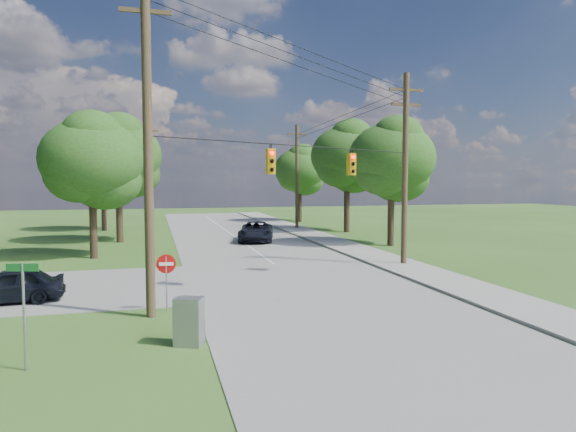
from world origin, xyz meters
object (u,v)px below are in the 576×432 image
object	(u,v)px
pole_north_w	(147,175)
control_cabinet	(189,322)
pole_north_e	(297,176)
pole_ne	(405,166)
car_main_north	(256,231)
car_cross_dark	(10,285)
do_not_enter_sign	(166,269)
pole_sw	(148,135)

from	to	relation	value
pole_north_w	control_cabinet	distance (m)	33.39
pole_north_e	pole_ne	bearing A→B (deg)	-90.00
pole_north_w	pole_north_e	bearing A→B (deg)	0.00
pole_north_w	car_main_north	bearing A→B (deg)	-48.50
control_cabinet	car_cross_dark	bearing A→B (deg)	156.34
pole_north_w	do_not_enter_sign	xyz separation A→B (m)	(0.95, -29.00, -3.60)
pole_north_w	pole_sw	bearing A→B (deg)	-89.23
car_cross_dark	do_not_enter_sign	size ratio (longest dim) A/B	1.89
pole_ne	do_not_enter_sign	distance (m)	15.24
pole_sw	car_cross_dark	xyz separation A→B (m)	(-5.23, 3.33, -5.53)
do_not_enter_sign	pole_north_w	bearing A→B (deg)	97.01
car_main_north	control_cabinet	xyz separation A→B (m)	(-6.62, -23.91, -0.09)
pole_sw	control_cabinet	bearing A→B (deg)	-72.79
pole_north_e	control_cabinet	distance (m)	35.59
car_main_north	do_not_enter_sign	size ratio (longest dim) A/B	2.60
pole_sw	control_cabinet	xyz separation A→B (m)	(1.07, -3.46, -5.54)
pole_sw	car_main_north	xyz separation A→B (m)	(7.69, 20.45, -5.45)
pole_sw	pole_ne	xyz separation A→B (m)	(13.50, 7.60, -0.76)
pole_sw	pole_ne	bearing A→B (deg)	29.38
pole_north_e	do_not_enter_sign	bearing A→B (deg)	-114.07
control_cabinet	do_not_enter_sign	distance (m)	4.17
car_main_north	pole_north_e	bearing A→B (deg)	71.69
car_cross_dark	do_not_enter_sign	distance (m)	6.44
car_cross_dark	car_main_north	distance (m)	21.45
pole_sw	control_cabinet	world-z (taller)	pole_sw
car_main_north	do_not_enter_sign	world-z (taller)	do_not_enter_sign
pole_sw	do_not_enter_sign	distance (m)	4.77
pole_sw	pole_ne	world-z (taller)	pole_sw
pole_sw	control_cabinet	size ratio (longest dim) A/B	8.69
do_not_enter_sign	car_cross_dark	bearing A→B (deg)	159.82
pole_north_e	car_main_north	xyz separation A→B (m)	(-5.81, -9.15, -4.35)
car_main_north	control_cabinet	world-z (taller)	car_main_north
pole_north_e	do_not_enter_sign	world-z (taller)	pole_north_e
pole_north_e	car_cross_dark	world-z (taller)	pole_north_e
pole_ne	do_not_enter_sign	world-z (taller)	pole_ne
pole_north_w	car_main_north	world-z (taller)	pole_north_w
pole_sw	do_not_enter_sign	world-z (taller)	pole_sw
control_cabinet	do_not_enter_sign	xyz separation A→B (m)	(-0.52, 4.05, 0.84)
control_cabinet	do_not_enter_sign	world-z (taller)	do_not_enter_sign
pole_sw	control_cabinet	distance (m)	6.61
car_cross_dark	do_not_enter_sign	xyz separation A→B (m)	(5.77, -2.73, 0.83)
pole_ne	pole_north_w	world-z (taller)	pole_ne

